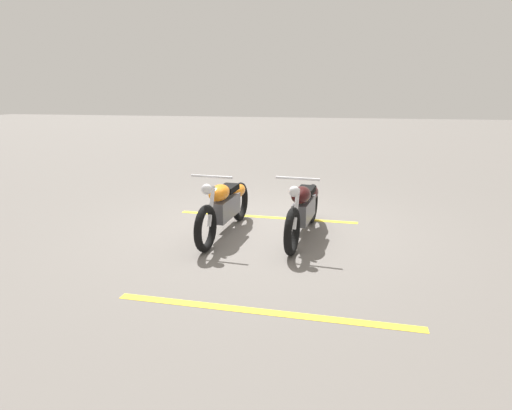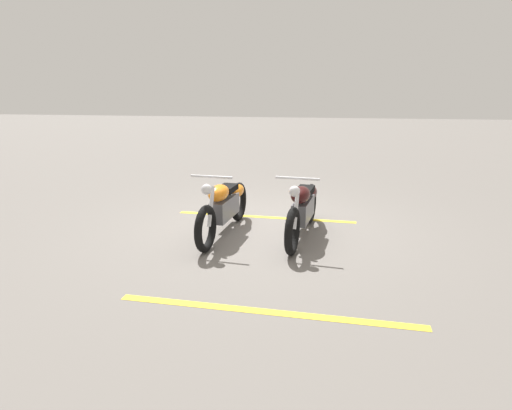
% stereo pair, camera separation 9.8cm
% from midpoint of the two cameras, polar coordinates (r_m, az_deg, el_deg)
% --- Properties ---
extents(ground_plane, '(60.00, 60.00, 0.00)m').
position_cam_midpoint_polar(ground_plane, '(7.15, 1.96, -2.99)').
color(ground_plane, '#66605B').
extents(motorcycle_bright_foreground, '(2.23, 0.62, 1.04)m').
position_cam_midpoint_polar(motorcycle_bright_foreground, '(6.76, -3.64, 0.02)').
color(motorcycle_bright_foreground, black).
rests_on(motorcycle_bright_foreground, ground).
extents(motorcycle_dark_foreground, '(2.23, 0.62, 1.04)m').
position_cam_midpoint_polar(motorcycle_dark_foreground, '(6.66, 6.78, -0.28)').
color(motorcycle_dark_foreground, black).
rests_on(motorcycle_dark_foreground, ground).
extents(parking_stripe_near, '(0.21, 3.20, 0.01)m').
position_cam_midpoint_polar(parking_stripe_near, '(7.72, 1.76, -1.61)').
color(parking_stripe_near, yellow).
rests_on(parking_stripe_near, ground).
extents(parking_stripe_mid, '(0.21, 3.20, 0.01)m').
position_cam_midpoint_polar(parking_stripe_mid, '(4.55, 1.62, -13.94)').
color(parking_stripe_mid, yellow).
rests_on(parking_stripe_mid, ground).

